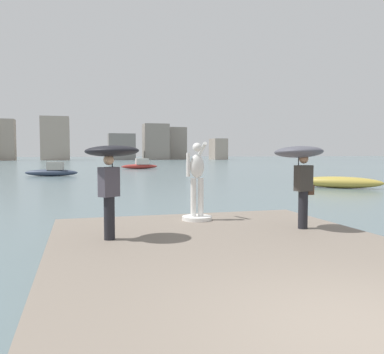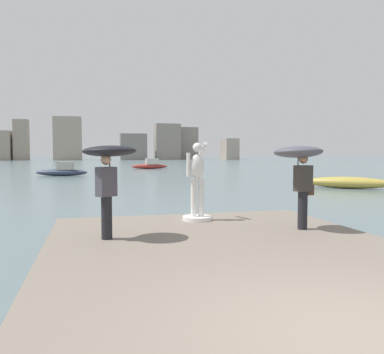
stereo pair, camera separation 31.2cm
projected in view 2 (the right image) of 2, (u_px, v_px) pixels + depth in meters
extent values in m
plane|color=slate|center=(116.00, 173.00, 42.73)|extent=(400.00, 400.00, 0.00)
cube|color=slate|center=(255.00, 277.00, 6.36)|extent=(6.82, 10.96, 0.40)
cylinder|color=white|center=(197.00, 218.00, 10.61)|extent=(0.78, 0.78, 0.10)
cylinder|color=white|center=(194.00, 197.00, 10.56)|extent=(0.15, 0.15, 1.01)
cylinder|color=white|center=(201.00, 197.00, 10.60)|extent=(0.15, 0.15, 1.01)
ellipsoid|color=white|center=(197.00, 166.00, 10.53)|extent=(0.38, 0.26, 0.62)
sphere|color=white|center=(197.00, 147.00, 10.50)|extent=(0.24, 0.24, 0.24)
cylinder|color=white|center=(188.00, 165.00, 10.47)|extent=(0.10, 0.10, 0.62)
cylinder|color=white|center=(203.00, 149.00, 10.82)|extent=(0.10, 0.59, 0.40)
cylinder|color=black|center=(107.00, 218.00, 8.24)|extent=(0.22, 0.22, 0.88)
cube|color=#47424C|center=(106.00, 182.00, 8.20)|extent=(0.45, 0.41, 0.60)
sphere|color=tan|center=(106.00, 160.00, 8.17)|extent=(0.21, 0.21, 0.21)
cylinder|color=#262626|center=(110.00, 166.00, 8.29)|extent=(0.02, 0.02, 0.52)
ellipsoid|color=black|center=(110.00, 151.00, 8.28)|extent=(1.52, 1.53, 0.26)
cylinder|color=black|center=(303.00, 210.00, 9.31)|extent=(0.22, 0.22, 0.88)
cube|color=#38332D|center=(303.00, 178.00, 9.27)|extent=(0.42, 0.31, 0.60)
sphere|color=#A87A5B|center=(303.00, 159.00, 9.24)|extent=(0.21, 0.21, 0.21)
cylinder|color=#262626|center=(298.00, 166.00, 9.24)|extent=(0.02, 0.02, 0.49)
ellipsoid|color=#4C4C56|center=(298.00, 152.00, 9.22)|extent=(1.29, 1.30, 0.31)
cube|color=#513323|center=(310.00, 190.00, 9.39)|extent=(0.20, 0.13, 0.24)
ellipsoid|color=#2D384C|center=(62.00, 173.00, 38.01)|extent=(4.91, 1.89, 0.64)
cube|color=#B2ADA3|center=(65.00, 166.00, 37.99)|extent=(1.56, 1.01, 0.74)
ellipsoid|color=#9E2D28|center=(150.00, 166.00, 55.14)|extent=(5.02, 1.36, 0.65)
cube|color=beige|center=(152.00, 161.00, 55.20)|extent=(1.78, 0.92, 0.84)
ellipsoid|color=#B2993D|center=(348.00, 183.00, 24.63)|extent=(4.57, 4.09, 0.71)
cube|color=gray|center=(21.00, 140.00, 119.14)|extent=(4.07, 4.19, 12.02)
cube|color=#A89989|center=(68.00, 139.00, 123.76)|extent=(8.20, 7.75, 13.09)
cube|color=gray|center=(133.00, 147.00, 126.63)|extent=(8.20, 5.01, 8.19)
cube|color=gray|center=(167.00, 142.00, 131.31)|extent=(8.00, 6.29, 11.55)
cube|color=gray|center=(184.00, 143.00, 137.46)|extent=(9.12, 5.05, 10.87)
cube|color=#A89989|center=(230.00, 149.00, 134.24)|extent=(4.51, 6.66, 6.92)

